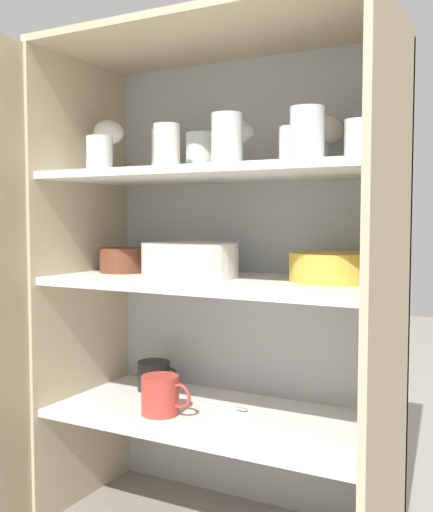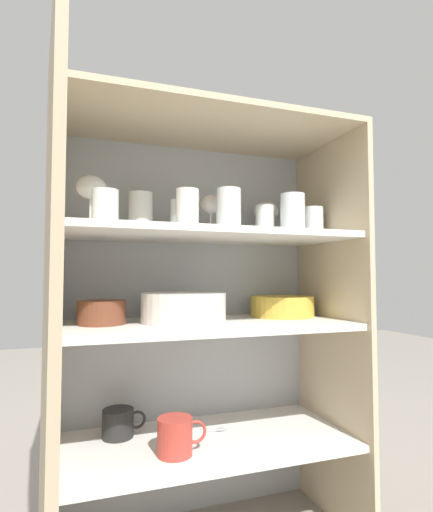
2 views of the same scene
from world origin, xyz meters
name	(u,v)px [view 2 (image 2 of 2)]	position (x,y,z in m)	size (l,w,h in m)	color
cupboard_back_panel	(191,325)	(0.00, 0.41, 0.63)	(0.89, 0.02, 1.27)	#B2B7BC
cupboard_side_left	(56,340)	(-0.44, 0.20, 0.63)	(0.02, 0.43, 1.27)	#CCB793
cupboard_side_right	(330,327)	(0.44, 0.20, 0.63)	(0.02, 0.43, 1.27)	#CCB793
cupboard_top_panel	(209,127)	(0.00, 0.20, 1.28)	(0.89, 0.43, 0.02)	#CCB793
shelf_board_lower	(209,442)	(0.00, 0.20, 0.31)	(0.85, 0.40, 0.02)	white
shelf_board_middle	(209,325)	(0.00, 0.20, 0.66)	(0.85, 0.40, 0.02)	white
shelf_board_upper	(209,236)	(0.00, 0.20, 0.93)	(0.85, 0.40, 0.02)	white
cupboard_door	(49,378)	(-0.42, -0.24, 0.63)	(0.06, 0.44, 1.27)	tan
tumbler_glass_0	(140,213)	(-0.20, 0.27, 1.01)	(0.08, 0.08, 0.13)	white
tumbler_glass_1	(229,210)	(0.05, 0.16, 1.01)	(0.08, 0.08, 0.13)	white
tumbler_glass_2	(183,217)	(-0.07, 0.25, 1.00)	(0.08, 0.08, 0.10)	white
tumbler_glass_3	(293,214)	(0.26, 0.14, 1.01)	(0.08, 0.08, 0.13)	white
tumbler_glass_4	(105,208)	(-0.32, 0.13, 0.99)	(0.07, 0.07, 0.10)	white
tumbler_glass_5	(265,220)	(0.20, 0.21, 0.99)	(0.06, 0.06, 0.10)	white
tumbler_glass_6	(187,209)	(-0.09, 0.11, 1.00)	(0.07, 0.07, 0.11)	white
tumbler_glass_7	(313,222)	(0.37, 0.19, 0.99)	(0.07, 0.07, 0.10)	white
wine_glass_0	(211,206)	(0.03, 0.27, 1.04)	(0.08, 0.08, 0.14)	silver
wine_glass_1	(91,190)	(-0.35, 0.22, 1.06)	(0.09, 0.09, 0.16)	white
wine_glass_2	(266,213)	(0.25, 0.31, 1.04)	(0.09, 0.09, 0.13)	white
plate_stack_white	(184,308)	(-0.08, 0.20, 0.71)	(0.26, 0.26, 0.09)	white
mixing_bowl_large	(282,305)	(0.29, 0.27, 0.71)	(0.22, 0.22, 0.07)	gold
serving_bowl_small	(102,311)	(-0.32, 0.23, 0.71)	(0.14, 0.14, 0.07)	brown
coffee_mug_primary	(176,436)	(-0.12, 0.12, 0.37)	(0.14, 0.10, 0.10)	#BC3D33
coffee_mug_extra_1	(119,423)	(-0.26, 0.30, 0.36)	(0.13, 0.09, 0.08)	black
serving_spoon	(206,431)	(0.01, 0.25, 0.32)	(0.16, 0.04, 0.01)	silver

